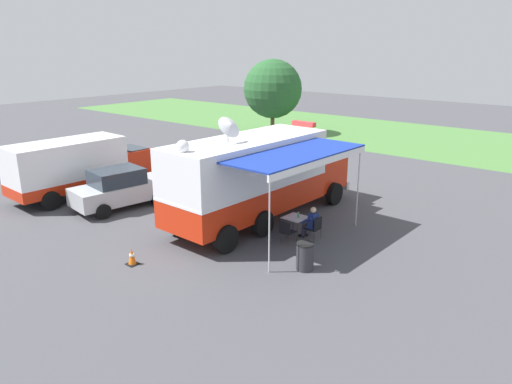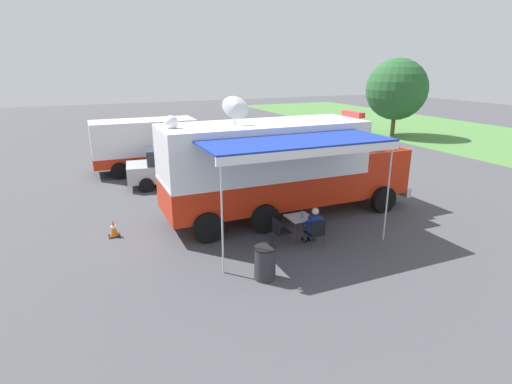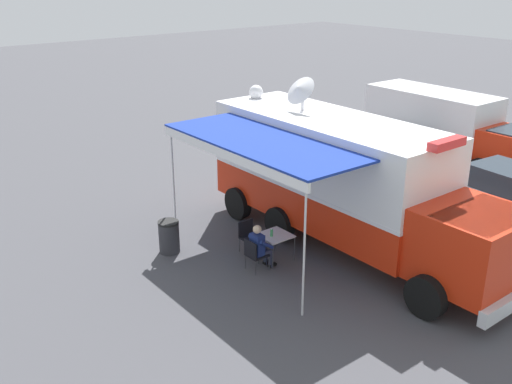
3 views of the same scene
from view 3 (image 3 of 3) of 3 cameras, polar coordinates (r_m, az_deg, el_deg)
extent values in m
plane|color=#47474C|center=(17.22, 6.63, -4.15)|extent=(100.00, 100.00, 0.00)
cube|color=silver|center=(18.96, 19.16, -2.79)|extent=(0.18, 4.80, 0.01)
cube|color=red|center=(16.76, 6.79, -0.59)|extent=(2.59, 7.23, 1.10)
cube|color=white|center=(16.30, 7.00, 3.99)|extent=(2.59, 7.23, 1.70)
cube|color=white|center=(16.56, 6.87, 1.18)|extent=(2.61, 7.25, 0.10)
cube|color=red|center=(14.05, 20.31, -4.95)|extent=(2.33, 2.13, 1.70)
cube|color=#28333D|center=(13.76, 21.27, -3.35)|extent=(2.17, 1.50, 0.70)
cylinder|color=black|center=(15.53, 21.74, -6.52)|extent=(0.31, 1.00, 1.00)
cylinder|color=black|center=(13.63, 16.22, -9.81)|extent=(0.31, 1.00, 1.00)
cylinder|color=black|center=(18.19, 8.32, -1.09)|extent=(0.31, 1.00, 1.00)
cylinder|color=black|center=(16.59, 2.30, -3.13)|extent=(0.31, 1.00, 1.00)
cylinder|color=black|center=(19.49, 4.13, 0.63)|extent=(0.31, 1.00, 1.00)
cylinder|color=black|center=(18.01, -1.78, -1.09)|extent=(0.31, 1.00, 1.00)
cube|color=white|center=(16.06, 7.14, 7.06)|extent=(2.59, 7.23, 0.10)
cube|color=red|center=(13.76, 18.13, 4.50)|extent=(1.10, 0.29, 0.20)
cylinder|color=silver|center=(16.75, 4.55, 8.71)|extent=(0.10, 0.10, 0.45)
cone|color=silver|center=(16.57, 4.20, 10.01)|extent=(0.73, 0.91, 0.81)
sphere|color=white|center=(18.33, 0.01, 9.72)|extent=(0.44, 0.44, 0.44)
cube|color=#193399|center=(14.58, 0.53, 4.96)|extent=(2.27, 5.79, 0.06)
cube|color=white|center=(14.01, -2.86, 3.66)|extent=(0.15, 5.76, 0.24)
cylinder|color=silver|center=(12.64, 4.73, -5.69)|extent=(0.05, 0.05, 3.25)
cylinder|color=silver|center=(16.70, -8.05, 1.02)|extent=(0.05, 0.05, 3.25)
cube|color=silver|center=(15.39, 1.85, -4.25)|extent=(0.81, 0.81, 0.03)
cylinder|color=#333338|center=(15.52, 3.77, -5.56)|extent=(0.03, 0.03, 0.70)
cylinder|color=#333338|center=(15.09, 1.65, -6.35)|extent=(0.03, 0.03, 0.70)
cylinder|color=#333338|center=(16.02, 2.00, -4.64)|extent=(0.03, 0.03, 0.70)
cylinder|color=#333338|center=(15.60, -0.09, -5.37)|extent=(0.03, 0.03, 0.70)
cylinder|color=#3F9959|center=(15.27, 1.53, -4.00)|extent=(0.07, 0.07, 0.20)
cylinder|color=white|center=(15.22, 1.53, -3.62)|extent=(0.04, 0.04, 0.02)
cube|color=black|center=(15.03, 0.11, -6.15)|extent=(0.49, 0.49, 0.04)
cube|color=black|center=(14.81, -0.56, -5.60)|extent=(0.05, 0.48, 0.44)
cylinder|color=#333338|center=(15.41, 0.25, -6.32)|extent=(0.02, 0.02, 0.42)
cylinder|color=#333338|center=(15.10, 1.29, -6.92)|extent=(0.02, 0.02, 0.42)
cylinder|color=#333338|center=(15.17, -1.06, -6.79)|extent=(0.02, 0.02, 0.42)
cylinder|color=#333338|center=(14.86, -0.03, -7.42)|extent=(0.02, 0.02, 0.42)
cube|color=black|center=(15.91, -0.54, -4.53)|extent=(0.49, 0.49, 0.04)
cube|color=black|center=(15.97, -1.03, -3.52)|extent=(0.48, 0.05, 0.44)
cylinder|color=#333338|center=(15.97, 0.57, -5.27)|extent=(0.02, 0.02, 0.42)
cylinder|color=#333338|center=(15.73, -0.68, -5.71)|extent=(0.02, 0.02, 0.42)
cylinder|color=#333338|center=(16.28, -0.40, -4.73)|extent=(0.02, 0.02, 0.42)
cylinder|color=#333338|center=(16.04, -1.65, -5.15)|extent=(0.02, 0.02, 0.42)
cube|color=navy|center=(14.90, 0.11, -5.13)|extent=(0.24, 0.36, 0.56)
sphere|color=beige|center=(14.72, 0.11, -3.66)|extent=(0.22, 0.22, 0.22)
cylinder|color=navy|center=(15.11, -0.07, -4.56)|extent=(0.43, 0.10, 0.34)
cylinder|color=navy|center=(14.79, 1.03, -5.17)|extent=(0.43, 0.10, 0.34)
cylinder|color=#2D334C|center=(15.19, 0.41, -5.76)|extent=(0.38, 0.13, 0.13)
cylinder|color=#2D334C|center=(15.40, 0.94, -6.33)|extent=(0.11, 0.11, 0.42)
cube|color=black|center=(15.52, 1.11, -6.84)|extent=(0.24, 0.10, 0.07)
cylinder|color=#2D334C|center=(15.06, 0.89, -6.03)|extent=(0.38, 0.13, 0.13)
cylinder|color=#2D334C|center=(15.26, 1.41, -6.60)|extent=(0.11, 0.11, 0.42)
cube|color=black|center=(15.38, 1.58, -7.11)|extent=(0.24, 0.10, 0.07)
cylinder|color=#2D2D33|center=(16.10, -8.47, -4.43)|extent=(0.56, 0.56, 0.85)
cylinder|color=black|center=(15.91, -8.56, -2.95)|extent=(0.57, 0.57, 0.06)
cube|color=black|center=(21.14, -2.53, 0.93)|extent=(0.36, 0.36, 0.03)
cone|color=orange|center=(21.04, -2.54, 1.67)|extent=(0.26, 0.26, 0.55)
cylinder|color=white|center=(21.03, -2.54, 1.74)|extent=(0.17, 0.17, 0.06)
cube|color=white|center=(24.81, 16.69, 6.94)|extent=(2.21, 5.24, 2.20)
cube|color=red|center=(25.01, 16.49, 5.06)|extent=(2.23, 5.26, 0.50)
cube|color=red|center=(23.19, 23.30, 3.91)|extent=(1.92, 1.64, 1.40)
cube|color=#28333D|center=(23.03, 23.67, 4.91)|extent=(1.70, 1.13, 0.60)
cylinder|color=black|center=(24.46, 23.50, 2.98)|extent=(0.28, 0.85, 0.84)
cylinder|color=black|center=(22.70, 20.85, 2.04)|extent=(0.28, 0.85, 0.84)
cylinder|color=black|center=(26.73, 15.31, 5.45)|extent=(0.28, 0.85, 0.84)
cylinder|color=black|center=(25.14, 12.37, 4.74)|extent=(0.28, 0.85, 0.84)
cube|color=silver|center=(19.10, 23.61, -0.97)|extent=(2.21, 4.36, 0.76)
cube|color=#28333D|center=(18.93, 23.55, 1.19)|extent=(1.80, 2.25, 0.68)
cylinder|color=black|center=(20.60, 21.92, -0.30)|extent=(0.28, 0.66, 0.64)
cylinder|color=black|center=(19.22, 18.77, -1.38)|extent=(0.28, 0.66, 0.64)
cube|color=#B2B5BA|center=(22.22, 13.53, 3.23)|extent=(2.33, 4.40, 0.76)
cube|color=#28333D|center=(22.12, 13.41, 5.11)|extent=(1.86, 2.29, 0.68)
cylinder|color=black|center=(22.14, 17.45, 1.73)|extent=(0.30, 0.66, 0.64)
cylinder|color=black|center=(20.87, 14.15, 0.90)|extent=(0.30, 0.66, 0.64)
cylinder|color=black|center=(23.82, 12.83, 3.54)|extent=(0.30, 0.66, 0.64)
cylinder|color=black|center=(22.65, 9.52, 2.86)|extent=(0.30, 0.66, 0.64)
camera|label=1|loc=(24.35, -42.14, 14.95)|focal=33.59mm
camera|label=2|loc=(16.99, -44.30, 8.86)|focal=28.61mm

